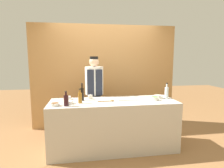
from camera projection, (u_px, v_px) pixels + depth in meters
ground_plane at (113, 148)px, 3.43m from camera, size 14.00×14.00×0.00m
cabinet_wall at (105, 76)px, 4.50m from camera, size 3.40×0.18×2.40m
counter at (113, 125)px, 3.37m from camera, size 2.23×0.76×0.89m
sauce_bowl_purple at (67, 98)px, 3.43m from camera, size 0.13×0.13×0.06m
sauce_bowl_brown at (55, 104)px, 2.96m from camera, size 0.15×0.15×0.05m
sauce_bowl_white at (158, 97)px, 3.51m from camera, size 0.16×0.16×0.06m
sauce_bowl_green at (155, 98)px, 3.36m from camera, size 0.14×0.14×0.06m
sauce_bowl_red at (69, 102)px, 3.10m from camera, size 0.16×0.16×0.05m
cutting_board at (127, 99)px, 3.43m from camera, size 0.37×0.23×0.02m
bottle_soy at (82, 94)px, 3.32m from camera, size 0.06×0.06×0.31m
bottle_amber at (80, 97)px, 3.13m from camera, size 0.06×0.06×0.24m
bottle_clear at (167, 92)px, 3.48m from camera, size 0.07×0.07×0.29m
bottle_wine at (66, 100)px, 2.94m from camera, size 0.08×0.08×0.24m
cup_cream at (90, 97)px, 3.45m from camera, size 0.08×0.08×0.08m
wooden_spoon at (109, 101)px, 3.26m from camera, size 0.29×0.05×0.03m
chef_center at (94, 94)px, 3.91m from camera, size 0.38×0.38×1.67m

